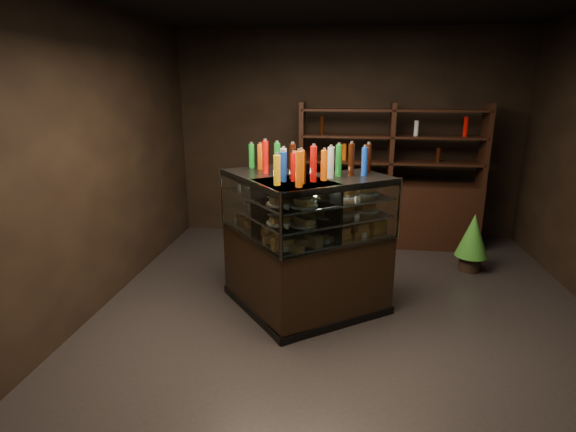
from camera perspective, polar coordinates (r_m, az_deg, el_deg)
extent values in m
plane|color=black|center=(4.77, 7.22, -11.52)|extent=(5.00, 5.00, 0.00)
cube|color=black|center=(6.77, 7.54, 10.02)|extent=(5.00, 0.02, 3.00)
cube|color=black|center=(1.87, 9.29, -6.09)|extent=(5.00, 0.02, 3.00)
cube|color=black|center=(4.91, -22.88, 6.65)|extent=(0.02, 5.00, 3.00)
cube|color=black|center=(4.44, 4.53, -7.75)|extent=(1.38, 1.21, 0.81)
cube|color=black|center=(4.60, 4.43, -11.93)|extent=(1.42, 1.25, 0.08)
cube|color=black|center=(4.15, 4.82, 4.33)|extent=(1.38, 1.21, 0.06)
cube|color=silver|center=(4.29, 4.66, -2.66)|extent=(1.31, 1.15, 0.02)
cube|color=silver|center=(4.24, 4.71, -0.21)|extent=(1.31, 1.15, 0.02)
cube|color=silver|center=(4.19, 4.77, 2.05)|extent=(1.31, 1.15, 0.02)
cube|color=white|center=(3.96, 7.22, -0.17)|extent=(1.03, 0.71, 0.57)
cylinder|color=silver|center=(4.34, 13.91, 0.94)|extent=(0.03, 0.03, 0.59)
cylinder|color=silver|center=(3.66, -0.90, -1.40)|extent=(0.03, 0.03, 0.59)
cube|color=black|center=(4.55, -1.36, -7.12)|extent=(1.25, 1.37, 0.81)
cube|color=black|center=(4.71, -1.33, -11.23)|extent=(1.29, 1.41, 0.08)
cube|color=black|center=(4.27, -1.45, 4.70)|extent=(1.25, 1.37, 0.06)
cube|color=silver|center=(4.40, -1.40, -2.13)|extent=(1.18, 1.30, 0.02)
cube|color=silver|center=(4.35, -1.41, 0.27)|extent=(1.18, 1.30, 0.02)
cube|color=silver|center=(4.30, -1.43, 2.47)|extent=(1.18, 1.30, 0.02)
cube|color=white|center=(4.18, -5.26, 0.78)|extent=(0.76, 0.99, 0.57)
cylinder|color=silver|center=(3.66, -0.90, -1.40)|extent=(0.03, 0.03, 0.59)
cylinder|color=silver|center=(4.74, -8.41, 2.50)|extent=(0.03, 0.03, 0.59)
cube|color=#CC8649|center=(4.01, -1.43, -3.40)|extent=(0.20, 0.18, 0.06)
cube|color=#CC8649|center=(4.10, 1.19, -2.94)|extent=(0.20, 0.18, 0.06)
cube|color=#CC8649|center=(4.20, 3.69, -2.51)|extent=(0.20, 0.18, 0.06)
cube|color=#CC8649|center=(4.31, 6.06, -2.09)|extent=(0.20, 0.18, 0.06)
cube|color=#CC8649|center=(4.43, 8.32, -1.68)|extent=(0.20, 0.18, 0.06)
cube|color=#CC8649|center=(4.55, 10.45, -1.30)|extent=(0.20, 0.18, 0.06)
cylinder|color=white|center=(4.01, -1.00, -0.85)|extent=(0.24, 0.24, 0.02)
cube|color=#CC8649|center=(4.00, -1.01, -0.38)|extent=(0.19, 0.17, 0.05)
cylinder|color=white|center=(4.11, 1.94, -0.41)|extent=(0.24, 0.24, 0.02)
cube|color=#CC8649|center=(4.10, 1.94, 0.06)|extent=(0.19, 0.17, 0.05)
cylinder|color=white|center=(4.23, 4.72, 0.02)|extent=(0.24, 0.24, 0.02)
cube|color=#CC8649|center=(4.22, 4.73, 0.47)|extent=(0.19, 0.17, 0.05)
cylinder|color=white|center=(4.36, 7.35, 0.42)|extent=(0.24, 0.24, 0.02)
cube|color=#CC8649|center=(4.35, 7.36, 0.86)|extent=(0.19, 0.17, 0.05)
cylinder|color=white|center=(4.49, 9.82, 0.79)|extent=(0.24, 0.24, 0.02)
cube|color=#CC8649|center=(4.48, 9.84, 1.22)|extent=(0.19, 0.17, 0.05)
cylinder|color=white|center=(3.96, -1.02, 1.53)|extent=(0.24, 0.24, 0.02)
cube|color=#CC8649|center=(3.95, -1.02, 2.02)|extent=(0.19, 0.17, 0.05)
cylinder|color=white|center=(4.07, 1.96, 1.92)|extent=(0.24, 0.24, 0.02)
cube|color=#CC8649|center=(4.06, 1.96, 2.39)|extent=(0.19, 0.17, 0.05)
cylinder|color=white|center=(4.19, 4.77, 2.28)|extent=(0.24, 0.24, 0.02)
cube|color=#CC8649|center=(4.18, 4.78, 2.74)|extent=(0.19, 0.17, 0.05)
cylinder|color=white|center=(4.31, 7.43, 2.62)|extent=(0.24, 0.24, 0.02)
cube|color=#CC8649|center=(4.31, 7.44, 3.07)|extent=(0.19, 0.17, 0.05)
cylinder|color=white|center=(4.45, 9.92, 2.93)|extent=(0.24, 0.24, 0.02)
cube|color=#CC8649|center=(4.44, 9.94, 3.37)|extent=(0.19, 0.17, 0.05)
cube|color=#CC8649|center=(4.82, -4.77, -0.09)|extent=(0.18, 0.20, 0.06)
cube|color=#CC8649|center=(4.64, -3.63, -0.70)|extent=(0.18, 0.20, 0.06)
cube|color=#CC8649|center=(4.46, -2.41, -1.37)|extent=(0.18, 0.20, 0.06)
cube|color=#CC8649|center=(4.29, -1.08, -2.09)|extent=(0.18, 0.20, 0.06)
cube|color=#CC8649|center=(4.12, 0.36, -2.87)|extent=(0.18, 0.20, 0.06)
cube|color=#CC8649|center=(3.95, 1.93, -3.71)|extent=(0.18, 0.20, 0.06)
cylinder|color=white|center=(4.75, -4.21, 1.81)|extent=(0.24, 0.24, 0.02)
cube|color=#CC8649|center=(4.74, -4.22, 2.21)|extent=(0.17, 0.19, 0.05)
cylinder|color=white|center=(4.54, -2.88, 1.18)|extent=(0.24, 0.24, 0.02)
cube|color=#CC8649|center=(4.53, -2.88, 1.60)|extent=(0.17, 0.19, 0.05)
cylinder|color=white|center=(4.34, -1.42, 0.49)|extent=(0.24, 0.24, 0.02)
cube|color=#CC8649|center=(4.33, -1.42, 0.93)|extent=(0.17, 0.19, 0.05)
cylinder|color=white|center=(4.14, 0.18, -0.27)|extent=(0.24, 0.24, 0.02)
cube|color=#CC8649|center=(4.13, 0.18, 0.19)|extent=(0.17, 0.19, 0.05)
cylinder|color=white|center=(3.95, 1.94, -1.09)|extent=(0.24, 0.24, 0.02)
cube|color=#CC8649|center=(3.94, 1.95, -0.62)|extent=(0.17, 0.19, 0.05)
cylinder|color=white|center=(4.71, -4.25, 3.84)|extent=(0.24, 0.24, 0.02)
cube|color=#CC8649|center=(4.70, -4.26, 4.25)|extent=(0.17, 0.19, 0.05)
cylinder|color=white|center=(4.50, -2.91, 3.30)|extent=(0.24, 0.24, 0.02)
cube|color=#CC8649|center=(4.49, -2.91, 3.72)|extent=(0.17, 0.19, 0.05)
cylinder|color=white|center=(4.30, -1.43, 2.70)|extent=(0.24, 0.24, 0.02)
cube|color=#CC8649|center=(4.29, -1.43, 3.15)|extent=(0.17, 0.19, 0.05)
cylinder|color=white|center=(4.10, 0.19, 2.04)|extent=(0.24, 0.24, 0.02)
cube|color=#CC8649|center=(4.09, 0.19, 2.51)|extent=(0.17, 0.19, 0.05)
cylinder|color=white|center=(3.90, 1.96, 1.32)|extent=(0.24, 0.24, 0.02)
cube|color=#CC8649|center=(3.90, 1.97, 1.81)|extent=(0.17, 0.19, 0.05)
cylinder|color=#147223|center=(3.87, -1.70, 6.08)|extent=(0.06, 0.06, 0.28)
cylinder|color=silver|center=(3.85, -1.72, 8.28)|extent=(0.03, 0.03, 0.02)
cylinder|color=#D8590A|center=(3.92, -0.17, 6.22)|extent=(0.06, 0.06, 0.28)
cylinder|color=silver|center=(3.90, -0.17, 8.39)|extent=(0.03, 0.03, 0.02)
cylinder|color=yellow|center=(3.97, 1.32, 6.35)|extent=(0.06, 0.06, 0.28)
cylinder|color=silver|center=(3.95, 1.34, 8.50)|extent=(0.03, 0.03, 0.02)
cylinder|color=#B20C0A|center=(4.03, 2.78, 6.48)|extent=(0.06, 0.06, 0.28)
cylinder|color=silver|center=(4.01, 2.80, 8.59)|extent=(0.03, 0.03, 0.02)
cylinder|color=#0F38B2|center=(4.09, 4.19, 6.59)|extent=(0.06, 0.06, 0.28)
cylinder|color=silver|center=(4.07, 4.23, 8.68)|extent=(0.03, 0.03, 0.02)
cylinder|color=black|center=(4.15, 5.56, 6.70)|extent=(0.06, 0.06, 0.28)
cylinder|color=silver|center=(4.13, 5.61, 8.75)|extent=(0.03, 0.03, 0.02)
cylinder|color=silver|center=(4.22, 6.89, 6.80)|extent=(0.06, 0.06, 0.28)
cylinder|color=silver|center=(4.20, 6.96, 8.83)|extent=(0.03, 0.03, 0.02)
cylinder|color=#147223|center=(4.28, 8.18, 6.90)|extent=(0.06, 0.06, 0.28)
cylinder|color=silver|center=(4.26, 8.26, 8.89)|extent=(0.03, 0.03, 0.02)
cylinder|color=#D8590A|center=(4.35, 9.43, 6.99)|extent=(0.06, 0.06, 0.28)
cylinder|color=silver|center=(4.33, 9.52, 8.95)|extent=(0.03, 0.03, 0.02)
cylinder|color=yellow|center=(4.42, 10.64, 7.07)|extent=(0.06, 0.06, 0.28)
cylinder|color=silver|center=(4.40, 10.74, 9.00)|extent=(0.03, 0.03, 0.02)
cylinder|color=#147223|center=(4.69, -4.61, 7.80)|extent=(0.06, 0.06, 0.28)
cylinder|color=silver|center=(4.67, -4.65, 9.62)|extent=(0.03, 0.03, 0.02)
cylinder|color=#D8590A|center=(4.59, -3.96, 7.63)|extent=(0.06, 0.06, 0.28)
cylinder|color=silver|center=(4.57, -4.00, 9.49)|extent=(0.03, 0.03, 0.02)
cylinder|color=yellow|center=(4.49, -3.29, 7.45)|extent=(0.06, 0.06, 0.28)
cylinder|color=silver|center=(4.47, -3.32, 9.35)|extent=(0.03, 0.03, 0.02)
cylinder|color=#B20C0A|center=(4.39, -2.58, 7.26)|extent=(0.06, 0.06, 0.28)
cylinder|color=silver|center=(4.37, -2.61, 9.21)|extent=(0.03, 0.03, 0.02)
cylinder|color=#0F38B2|center=(4.29, -1.84, 7.06)|extent=(0.06, 0.06, 0.28)
cylinder|color=silver|center=(4.26, -1.86, 9.05)|extent=(0.03, 0.03, 0.02)
cylinder|color=black|center=(4.19, -1.07, 6.85)|extent=(0.06, 0.06, 0.28)
cylinder|color=silver|center=(4.16, -1.08, 8.89)|extent=(0.03, 0.03, 0.02)
cylinder|color=silver|center=(4.09, -0.26, 6.62)|extent=(0.06, 0.06, 0.28)
cylinder|color=silver|center=(4.06, -0.26, 8.71)|extent=(0.03, 0.03, 0.02)
cylinder|color=#147223|center=(3.99, 0.59, 6.39)|extent=(0.06, 0.06, 0.28)
cylinder|color=silver|center=(3.97, 0.60, 8.53)|extent=(0.03, 0.03, 0.02)
cylinder|color=#D8590A|center=(3.89, 1.48, 6.14)|extent=(0.06, 0.06, 0.28)
cylinder|color=silver|center=(3.87, 1.50, 8.33)|extent=(0.03, 0.03, 0.02)
cylinder|color=yellow|center=(3.79, 2.42, 5.88)|extent=(0.06, 0.06, 0.28)
cylinder|color=silver|center=(3.77, 2.44, 8.12)|extent=(0.03, 0.03, 0.02)
cylinder|color=black|center=(6.03, 22.08, -5.56)|extent=(0.26, 0.26, 0.19)
cone|color=#1E5618|center=(5.91, 22.44, -2.28)|extent=(0.39, 0.39, 0.53)
cone|color=#1E5618|center=(5.86, 22.62, -0.64)|extent=(0.30, 0.30, 0.37)
cube|color=black|center=(6.55, 12.43, 0.22)|extent=(2.51, 0.48, 0.90)
cube|color=black|center=(6.37, 1.84, 9.33)|extent=(0.07, 0.38, 1.10)
cube|color=black|center=(6.36, 12.98, 8.92)|extent=(0.07, 0.38, 1.10)
cube|color=black|center=(6.58, 23.73, 8.21)|extent=(0.07, 0.38, 1.10)
cube|color=black|center=(6.40, 12.84, 6.70)|extent=(2.46, 0.44, 0.03)
cube|color=black|center=(6.35, 13.03, 9.81)|extent=(2.46, 0.44, 0.03)
cube|color=black|center=(6.32, 13.24, 12.96)|extent=(2.46, 0.44, 0.03)
cylinder|color=#147223|center=(6.37, 4.27, 8.15)|extent=(0.06, 0.06, 0.22)
cylinder|color=#D8590A|center=(6.36, 7.15, 8.06)|extent=(0.06, 0.06, 0.22)
cylinder|color=yellow|center=(6.36, 10.03, 7.94)|extent=(0.06, 0.06, 0.22)
cylinder|color=#B20C0A|center=(6.38, 12.91, 7.81)|extent=(0.06, 0.06, 0.22)
cylinder|color=#0F38B2|center=(6.41, 15.75, 7.65)|extent=(0.06, 0.06, 0.22)
cylinder|color=black|center=(6.46, 18.55, 7.49)|extent=(0.06, 0.06, 0.22)
cylinder|color=silver|center=(6.53, 21.31, 7.30)|extent=(0.06, 0.06, 0.22)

